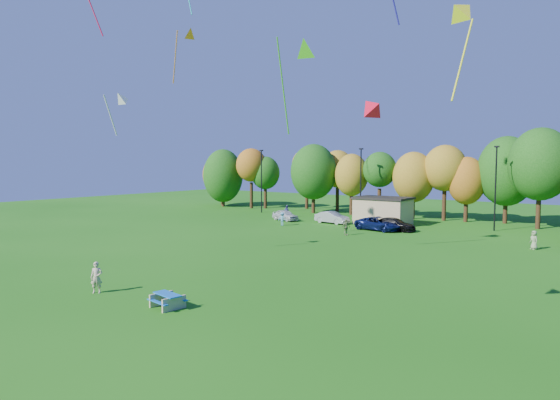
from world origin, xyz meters
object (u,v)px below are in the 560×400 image
Objects in this scene: kite_flyer at (97,278)px; car_d at (394,224)px; car_a at (285,215)px; car_b at (332,217)px; car_c at (378,224)px; picnic_table at (168,300)px.

kite_flyer is 0.38× the size of car_d.
car_b reaches higher than car_a.
car_c is (13.36, -1.28, 0.04)m from car_a.
car_d is (-2.43, 33.45, 0.26)m from picnic_table.
car_a is at bearing 67.50° from kite_flyer.
car_d is at bearing -51.10° from car_c.
car_c reaches higher than car_b.
kite_flyer is (-5.42, -0.50, 0.47)m from picnic_table.
car_c is (1.54, 33.13, -0.18)m from kite_flyer.
car_a is at bearing 94.01° from car_c.
picnic_table is 0.36× the size of car_c.
car_c is at bearing -100.97° from car_b.
car_a is at bearing 91.18° from car_d.
car_d reaches higher than picnic_table.
car_d is at bearing 43.51° from kite_flyer.
picnic_table is at bearing -135.71° from car_a.
kite_flyer is at bearing -173.17° from car_c.
car_d is (8.59, -1.45, -0.03)m from car_b.
car_b is 0.84× the size of car_c.
car_a is (-17.25, 33.92, 0.25)m from picnic_table.
picnic_table is 0.47× the size of car_a.
car_b reaches higher than picnic_table.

